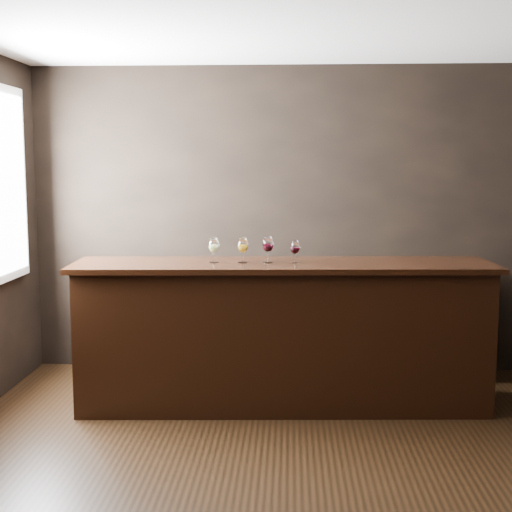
{
  "coord_description": "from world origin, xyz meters",
  "views": [
    {
      "loc": [
        -0.13,
        -4.32,
        1.9
      ],
      "look_at": [
        -0.39,
        1.18,
        1.2
      ],
      "focal_mm": 50.0,
      "sensor_mm": 36.0,
      "label": 1
    }
  ],
  "objects_px": {
    "bar_counter": "(283,337)",
    "glass_red_a": "(268,245)",
    "glass_red_b": "(295,248)",
    "back_bar_shelf": "(340,324)",
    "glass_amber": "(243,246)",
    "glass_white": "(214,246)"
  },
  "relations": [
    {
      "from": "bar_counter",
      "to": "glass_red_a",
      "type": "distance_m",
      "value": 0.74
    },
    {
      "from": "glass_amber",
      "to": "glass_red_b",
      "type": "relative_size",
      "value": 1.11
    },
    {
      "from": "glass_red_a",
      "to": "back_bar_shelf",
      "type": "bearing_deg",
      "value": 53.48
    },
    {
      "from": "bar_counter",
      "to": "back_bar_shelf",
      "type": "height_order",
      "value": "bar_counter"
    },
    {
      "from": "glass_white",
      "to": "glass_red_b",
      "type": "height_order",
      "value": "glass_white"
    },
    {
      "from": "glass_red_b",
      "to": "glass_white",
      "type": "bearing_deg",
      "value": -179.48
    },
    {
      "from": "glass_amber",
      "to": "glass_red_b",
      "type": "bearing_deg",
      "value": 0.07
    },
    {
      "from": "back_bar_shelf",
      "to": "glass_red_a",
      "type": "xyz_separation_m",
      "value": [
        -0.63,
        -0.85,
        0.81
      ]
    },
    {
      "from": "glass_white",
      "to": "glass_red_a",
      "type": "xyz_separation_m",
      "value": [
        0.42,
        0.02,
        0.01
      ]
    },
    {
      "from": "glass_red_a",
      "to": "bar_counter",
      "type": "bearing_deg",
      "value": 0.48
    },
    {
      "from": "glass_red_a",
      "to": "glass_red_b",
      "type": "xyz_separation_m",
      "value": [
        0.21,
        -0.01,
        -0.02
      ]
    },
    {
      "from": "glass_amber",
      "to": "glass_red_b",
      "type": "distance_m",
      "value": 0.41
    },
    {
      "from": "glass_red_b",
      "to": "bar_counter",
      "type": "bearing_deg",
      "value": 171.38
    },
    {
      "from": "glass_red_a",
      "to": "glass_red_b",
      "type": "bearing_deg",
      "value": -3.54
    },
    {
      "from": "glass_white",
      "to": "glass_red_a",
      "type": "relative_size",
      "value": 0.95
    },
    {
      "from": "bar_counter",
      "to": "glass_amber",
      "type": "height_order",
      "value": "glass_amber"
    },
    {
      "from": "bar_counter",
      "to": "glass_red_b",
      "type": "xyz_separation_m",
      "value": [
        0.09,
        -0.01,
        0.71
      ]
    },
    {
      "from": "glass_red_a",
      "to": "glass_red_b",
      "type": "height_order",
      "value": "glass_red_a"
    },
    {
      "from": "back_bar_shelf",
      "to": "glass_amber",
      "type": "bearing_deg",
      "value": -133.68
    },
    {
      "from": "bar_counter",
      "to": "glass_amber",
      "type": "relative_size",
      "value": 16.16
    },
    {
      "from": "back_bar_shelf",
      "to": "glass_white",
      "type": "height_order",
      "value": "glass_white"
    },
    {
      "from": "bar_counter",
      "to": "back_bar_shelf",
      "type": "distance_m",
      "value": 1.0
    }
  ]
}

